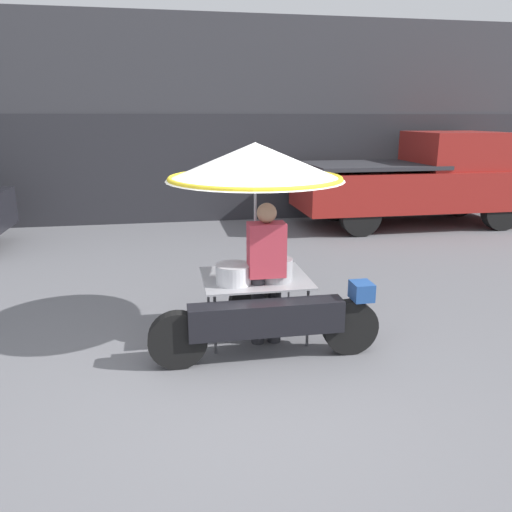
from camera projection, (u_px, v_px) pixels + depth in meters
name	position (u px, v px, depth m)	size (l,w,h in m)	color
ground_plane	(251.00, 385.00, 4.51)	(36.00, 36.00, 0.00)	slate
shopfront_building	(192.00, 122.00, 11.94)	(28.00, 2.06, 4.48)	#38383D
vendor_motorcycle_cart	(257.00, 191.00, 5.08)	(2.30, 1.84, 2.09)	black
vendor_person	(266.00, 267.00, 5.15)	(0.38, 0.22, 1.51)	#2D2D33
pickup_truck	(422.00, 181.00, 10.94)	(5.26, 1.90, 2.02)	black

